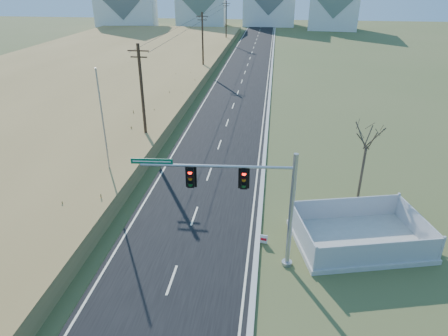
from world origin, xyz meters
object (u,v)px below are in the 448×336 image
Objects in this scene: bare_tree at (368,135)px; flagpole at (106,141)px; fence_enclosure at (359,238)px; open_sign at (264,239)px; traffic_signal_mast at (255,198)px.

flagpole is at bearing -179.53° from bare_tree.
fence_enclosure is 0.96× the size of flagpole.
bare_tree reaches higher than open_sign.
fence_enclosure reaches higher than open_sign.
open_sign is 13.34m from flagpole.
flagpole is at bearing 148.70° from fence_enclosure.
traffic_signal_mast reaches higher than open_sign.
traffic_signal_mast is 14.84× the size of open_sign.
bare_tree is at bearing 45.22° from traffic_signal_mast.
traffic_signal_mast is at bearing -98.27° from open_sign.
fence_enclosure is at bearing 15.38° from open_sign.
open_sign is at bearing -27.57° from flagpole.
open_sign is at bearing -135.91° from bare_tree.
traffic_signal_mast is 4.21m from open_sign.
bare_tree is at bearing 66.31° from fence_enclosure.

